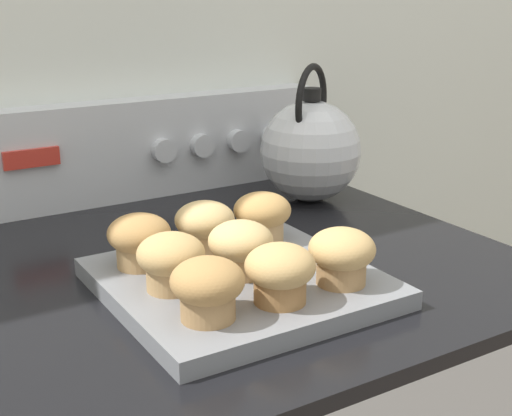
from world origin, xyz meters
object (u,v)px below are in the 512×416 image
muffin_r0_c2 (342,255)px  muffin_r1_c1 (241,247)px  muffin_r2_c2 (262,215)px  muffin_pan (239,283)px  tea_kettle (311,149)px  muffin_r0_c0 (208,287)px  muffin_r0_c1 (280,272)px  muffin_r1_c0 (171,260)px  muffin_r2_c0 (139,239)px  muffin_r2_c1 (205,225)px

muffin_r0_c2 → muffin_r1_c1: same height
muffin_r1_c1 → muffin_r2_c2: size_ratio=1.00×
muffin_pan → tea_kettle: size_ratio=1.32×
muffin_r0_c0 → muffin_r0_c1: 0.08m
muffin_r0_c1 → muffin_r1_c1: same height
muffin_r1_c0 → muffin_r2_c2: 0.19m
muffin_r0_c0 → muffin_r2_c0: size_ratio=1.00×
muffin_r1_c1 → muffin_r2_c2: same height
muffin_r0_c2 → muffin_r1_c0: size_ratio=1.00×
muffin_r1_c0 → tea_kettle: tea_kettle is taller
muffin_r2_c0 → muffin_r1_c1: bearing=-43.7°
muffin_pan → muffin_r2_c2: (0.08, 0.08, 0.05)m
muffin_pan → muffin_r0_c2: (0.08, -0.08, 0.05)m
muffin_r1_c0 → tea_kettle: bearing=34.6°
muffin_r1_c0 → muffin_r2_c0: 0.08m
muffin_r1_c1 → muffin_r0_c1: bearing=-91.7°
muffin_r0_c2 → muffin_r2_c1: same height
muffin_r0_c2 → muffin_r1_c0: bearing=153.1°
muffin_pan → muffin_r2_c1: bearing=88.6°
muffin_r2_c2 → muffin_r2_c0: bearing=-180.0°
muffin_r1_c1 → tea_kettle: tea_kettle is taller
muffin_r0_c0 → muffin_r1_c0: (0.00, 0.09, 0.00)m
muffin_r2_c0 → muffin_r2_c2: same height
muffin_r0_c0 → muffin_r2_c2: size_ratio=1.00×
muffin_r1_c0 → muffin_r2_c1: same height
muffin_r0_c1 → muffin_r2_c0: (-0.09, 0.17, 0.00)m
muffin_r1_c1 → muffin_r2_c1: size_ratio=1.00×
muffin_r1_c0 → muffin_r1_c1: bearing=-3.0°
muffin_r1_c0 → muffin_r2_c2: bearing=25.6°
muffin_r2_c2 → muffin_r0_c0: bearing=-135.4°
muffin_r0_c0 → muffin_r2_c2: same height
muffin_r0_c0 → muffin_r2_c1: 0.19m
muffin_r1_c0 → muffin_r2_c0: same height
muffin_r0_c2 → muffin_r2_c0: same height
muffin_r0_c0 → muffin_r0_c1: size_ratio=1.00×
muffin_r0_c2 → muffin_r2_c1: bearing=115.9°
muffin_r2_c0 → tea_kettle: bearing=25.1°
muffin_pan → muffin_r0_c2: size_ratio=3.93×
tea_kettle → muffin_r2_c0: bearing=-154.9°
muffin_r0_c2 → tea_kettle: size_ratio=0.34×
muffin_r0_c1 → muffin_r2_c1: bearing=89.0°
muffin_r0_c0 → muffin_r0_c2: 0.17m
muffin_r0_c0 → muffin_r2_c0: (-0.00, 0.17, 0.00)m
muffin_r2_c1 → tea_kettle: (0.28, 0.17, 0.03)m
muffin_r0_c1 → muffin_r2_c0: bearing=116.8°
muffin_pan → muffin_r2_c2: 0.13m
muffin_r2_c1 → muffin_r0_c2: bearing=-64.1°
muffin_r2_c0 → tea_kettle: size_ratio=0.34×
muffin_r0_c1 → muffin_r2_c0: size_ratio=1.00×
muffin_pan → muffin_r0_c2: 0.13m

